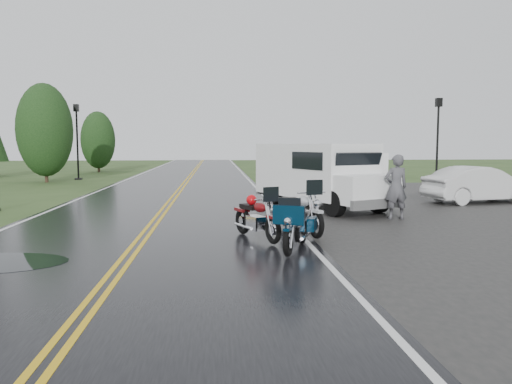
{
  "coord_description": "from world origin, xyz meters",
  "views": [
    {
      "loc": [
        1.73,
        -11.03,
        2.26
      ],
      "look_at": [
        2.8,
        2.0,
        1.0
      ],
      "focal_mm": 35.0,
      "sensor_mm": 36.0,
      "label": 1
    }
  ],
  "objects_px": {
    "motorcycle_teal": "(288,230)",
    "person_at_van": "(396,188)",
    "van_white": "(335,180)",
    "lamp_post_far_left": "(77,142)",
    "motorcycle_silver": "(316,213)",
    "sedan_white": "(479,185)",
    "motorcycle_red": "(273,219)",
    "lamp_post_far_right": "(437,142)"
  },
  "relations": [
    {
      "from": "van_white",
      "to": "lamp_post_far_left",
      "type": "bearing_deg",
      "value": 100.42
    },
    {
      "from": "van_white",
      "to": "sedan_white",
      "type": "relative_size",
      "value": 1.4
    },
    {
      "from": "person_at_van",
      "to": "lamp_post_far_right",
      "type": "height_order",
      "value": "lamp_post_far_right"
    },
    {
      "from": "motorcycle_red",
      "to": "motorcycle_teal",
      "type": "relative_size",
      "value": 1.07
    },
    {
      "from": "motorcycle_red",
      "to": "sedan_white",
      "type": "height_order",
      "value": "sedan_white"
    },
    {
      "from": "van_white",
      "to": "lamp_post_far_left",
      "type": "height_order",
      "value": "lamp_post_far_left"
    },
    {
      "from": "person_at_van",
      "to": "sedan_white",
      "type": "height_order",
      "value": "person_at_van"
    },
    {
      "from": "motorcycle_red",
      "to": "motorcycle_teal",
      "type": "distance_m",
      "value": 1.25
    },
    {
      "from": "motorcycle_silver",
      "to": "van_white",
      "type": "xyz_separation_m",
      "value": [
        1.32,
        3.64,
        0.49
      ]
    },
    {
      "from": "van_white",
      "to": "motorcycle_red",
      "type": "bearing_deg",
      "value": -144.48
    },
    {
      "from": "motorcycle_silver",
      "to": "lamp_post_far_left",
      "type": "distance_m",
      "value": 23.89
    },
    {
      "from": "motorcycle_teal",
      "to": "sedan_white",
      "type": "distance_m",
      "value": 12.18
    },
    {
      "from": "motorcycle_silver",
      "to": "van_white",
      "type": "relative_size",
      "value": 0.39
    },
    {
      "from": "motorcycle_red",
      "to": "person_at_van",
      "type": "height_order",
      "value": "person_at_van"
    },
    {
      "from": "person_at_van",
      "to": "sedan_white",
      "type": "relative_size",
      "value": 0.46
    },
    {
      "from": "motorcycle_red",
      "to": "lamp_post_far_left",
      "type": "bearing_deg",
      "value": 91.94
    },
    {
      "from": "motorcycle_teal",
      "to": "motorcycle_silver",
      "type": "relative_size",
      "value": 0.86
    },
    {
      "from": "lamp_post_far_left",
      "to": "motorcycle_silver",
      "type": "bearing_deg",
      "value": -62.48
    },
    {
      "from": "motorcycle_silver",
      "to": "van_white",
      "type": "bearing_deg",
      "value": 54.4
    },
    {
      "from": "lamp_post_far_right",
      "to": "van_white",
      "type": "bearing_deg",
      "value": -127.24
    },
    {
      "from": "motorcycle_silver",
      "to": "person_at_van",
      "type": "xyz_separation_m",
      "value": [
        3.01,
        3.01,
        0.29
      ]
    },
    {
      "from": "motorcycle_teal",
      "to": "sedan_white",
      "type": "xyz_separation_m",
      "value": [
        8.6,
        8.62,
        0.11
      ]
    },
    {
      "from": "motorcycle_teal",
      "to": "person_at_van",
      "type": "xyz_separation_m",
      "value": [
        3.93,
        4.8,
        0.38
      ]
    },
    {
      "from": "motorcycle_red",
      "to": "lamp_post_far_right",
      "type": "xyz_separation_m",
      "value": [
        10.45,
        14.8,
        1.74
      ]
    },
    {
      "from": "motorcycle_silver",
      "to": "person_at_van",
      "type": "height_order",
      "value": "person_at_van"
    },
    {
      "from": "motorcycle_silver",
      "to": "lamp_post_far_left",
      "type": "bearing_deg",
      "value": 101.85
    },
    {
      "from": "motorcycle_silver",
      "to": "lamp_post_far_right",
      "type": "relative_size",
      "value": 0.48
    },
    {
      "from": "van_white",
      "to": "sedan_white",
      "type": "height_order",
      "value": "van_white"
    },
    {
      "from": "motorcycle_red",
      "to": "person_at_van",
      "type": "distance_m",
      "value": 5.43
    },
    {
      "from": "person_at_van",
      "to": "van_white",
      "type": "bearing_deg",
      "value": -25.5
    },
    {
      "from": "person_at_van",
      "to": "lamp_post_far_right",
      "type": "distance_m",
      "value": 12.99
    },
    {
      "from": "van_white",
      "to": "motorcycle_silver",
      "type": "bearing_deg",
      "value": -134.7
    },
    {
      "from": "motorcycle_red",
      "to": "motorcycle_silver",
      "type": "bearing_deg",
      "value": 4.71
    },
    {
      "from": "motorcycle_teal",
      "to": "sedan_white",
      "type": "height_order",
      "value": "sedan_white"
    },
    {
      "from": "motorcycle_teal",
      "to": "van_white",
      "type": "xyz_separation_m",
      "value": [
        2.24,
        5.44,
        0.58
      ]
    },
    {
      "from": "motorcycle_silver",
      "to": "lamp_post_far_right",
      "type": "xyz_separation_m",
      "value": [
        9.38,
        14.24,
        1.69
      ]
    },
    {
      "from": "lamp_post_far_left",
      "to": "lamp_post_far_right",
      "type": "xyz_separation_m",
      "value": [
        20.39,
        -6.89,
        -0.05
      ]
    },
    {
      "from": "van_white",
      "to": "lamp_post_far_left",
      "type": "xyz_separation_m",
      "value": [
        -12.33,
        17.49,
        1.24
      ]
    },
    {
      "from": "van_white",
      "to": "sedan_white",
      "type": "xyz_separation_m",
      "value": [
        6.36,
        3.18,
        -0.47
      ]
    },
    {
      "from": "motorcycle_red",
      "to": "van_white",
      "type": "bearing_deg",
      "value": 37.61
    },
    {
      "from": "sedan_white",
      "to": "lamp_post_far_left",
      "type": "height_order",
      "value": "lamp_post_far_left"
    },
    {
      "from": "motorcycle_silver",
      "to": "sedan_white",
      "type": "height_order",
      "value": "sedan_white"
    }
  ]
}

